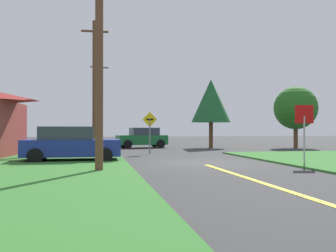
{
  "coord_description": "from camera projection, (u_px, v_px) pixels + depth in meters",
  "views": [
    {
      "loc": [
        -4.56,
        -15.84,
        1.5
      ],
      "look_at": [
        -0.7,
        3.7,
        1.67
      ],
      "focal_mm": 39.44,
      "sensor_mm": 36.0,
      "label": 1
    }
  ],
  "objects": [
    {
      "name": "pine_tree_center",
      "position": [
        211.0,
        101.0,
        29.57
      ],
      "size": [
        3.13,
        3.13,
        5.51
      ],
      "color": "brown",
      "rests_on": "ground"
    },
    {
      "name": "utility_pole_far",
      "position": [
        99.0,
        101.0,
        36.78
      ],
      "size": [
        1.79,
        0.45,
        8.36
      ],
      "color": "brown",
      "rests_on": "ground"
    },
    {
      "name": "parked_car_near_building",
      "position": [
        71.0,
        144.0,
        17.1
      ],
      "size": [
        4.38,
        2.16,
        1.62
      ],
      "rotation": [
        0.0,
        0.0,
        -0.0
      ],
      "color": "navy",
      "rests_on": "ground"
    },
    {
      "name": "oak_tree_left",
      "position": [
        296.0,
        108.0,
        29.89
      ],
      "size": [
        3.47,
        3.47,
        4.97
      ],
      "color": "brown",
      "rests_on": "ground"
    },
    {
      "name": "stop_sign",
      "position": [
        304.0,
        123.0,
        15.06
      ],
      "size": [
        0.74,
        0.19,
        2.49
      ],
      "rotation": [
        0.0,
        0.0,
        2.93
      ],
      "color": "#9EA0A8",
      "rests_on": "ground"
    },
    {
      "name": "ground_plane",
      "position": [
        200.0,
        163.0,
        16.41
      ],
      "size": [
        120.0,
        120.0,
        0.0
      ],
      "primitive_type": "plane",
      "color": "#373737"
    },
    {
      "name": "utility_pole_mid",
      "position": [
        95.0,
        85.0,
        24.74
      ],
      "size": [
        1.8,
        0.31,
        8.79
      ],
      "color": "brown",
      "rests_on": "ground"
    },
    {
      "name": "utility_pole_near",
      "position": [
        99.0,
        49.0,
        12.82
      ],
      "size": [
        1.8,
        0.28,
        8.29
      ],
      "color": "brown",
      "rests_on": "ground"
    },
    {
      "name": "direction_sign",
      "position": [
        150.0,
        128.0,
        22.22
      ],
      "size": [
        0.91,
        0.09,
        2.54
      ],
      "color": "slate",
      "rests_on": "ground"
    },
    {
      "name": "car_approaching_junction",
      "position": [
        142.0,
        138.0,
        29.76
      ],
      "size": [
        4.15,
        2.33,
        1.62
      ],
      "rotation": [
        0.0,
        0.0,
        3.28
      ],
      "color": "#196B33",
      "rests_on": "ground"
    },
    {
      "name": "lane_stripe_center",
      "position": [
        295.0,
        193.0,
        8.56
      ],
      "size": [
        0.2,
        14.0,
        0.01
      ],
      "primitive_type": "cube",
      "color": "yellow",
      "rests_on": "ground"
    }
  ]
}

